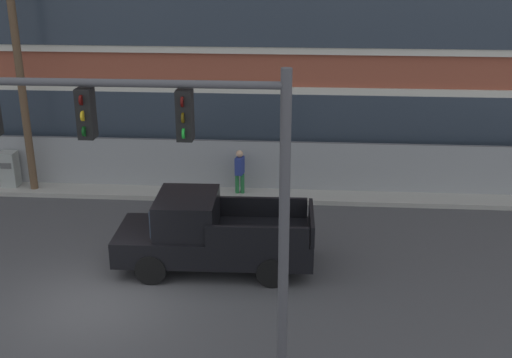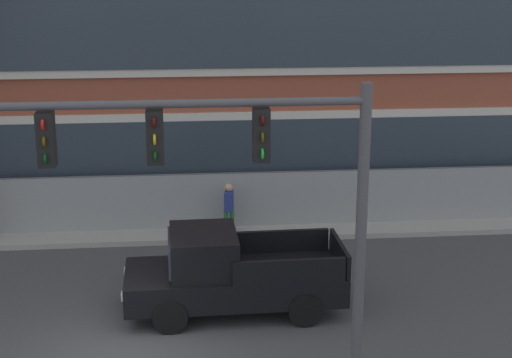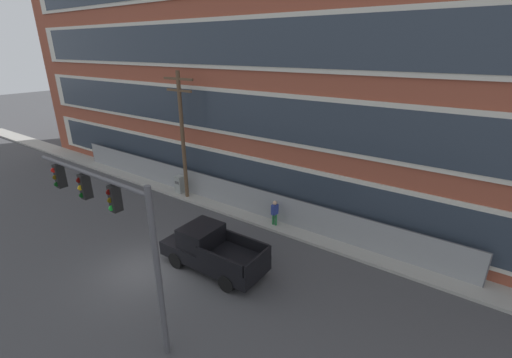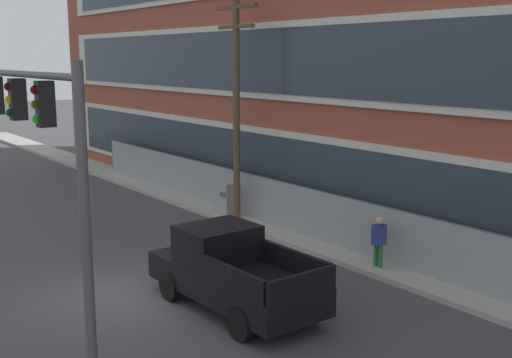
{
  "view_description": "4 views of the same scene",
  "coord_description": "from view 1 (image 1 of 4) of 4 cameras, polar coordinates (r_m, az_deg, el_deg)",
  "views": [
    {
      "loc": [
        4.87,
        -13.25,
        8.24
      ],
      "look_at": [
        3.78,
        1.72,
        2.7
      ],
      "focal_mm": 45.0,
      "sensor_mm": 36.0,
      "label": 1
    },
    {
      "loc": [
        1.58,
        -15.18,
        8.37
      ],
      "look_at": [
        3.36,
        4.08,
        2.72
      ],
      "focal_mm": 55.0,
      "sensor_mm": 36.0,
      "label": 2
    },
    {
      "loc": [
        12.33,
        -8.0,
        9.92
      ],
      "look_at": [
        2.76,
        5.38,
        3.59
      ],
      "focal_mm": 24.0,
      "sensor_mm": 36.0,
      "label": 3
    },
    {
      "loc": [
        15.35,
        -6.68,
        6.31
      ],
      "look_at": [
        1.33,
        3.75,
        2.99
      ],
      "focal_mm": 45.0,
      "sensor_mm": 36.0,
      "label": 4
    }
  ],
  "objects": [
    {
      "name": "ground_plane",
      "position": [
        16.35,
        -14.02,
        -10.69
      ],
      "size": [
        160.0,
        160.0,
        0.0
      ],
      "primitive_type": "plane",
      "color": "#424244"
    },
    {
      "name": "utility_pole_near_corner",
      "position": [
        22.62,
        -20.42,
        10.22
      ],
      "size": [
        2.52,
        0.26,
        8.62
      ],
      "color": "brown",
      "rests_on": "ground"
    },
    {
      "name": "electrical_cabinet",
      "position": [
        24.14,
        -21.03,
        0.67
      ],
      "size": [
        0.55,
        0.53,
        1.4
      ],
      "color": "#939993",
      "rests_on": "ground"
    },
    {
      "name": "pedestrian_near_cabinet",
      "position": [
        21.77,
        -1.46,
        0.76
      ],
      "size": [
        0.32,
        0.44,
        1.69
      ],
      "color": "#236B38",
      "rests_on": "ground"
    },
    {
      "name": "traffic_signal_mast",
      "position": [
        11.58,
        -7.59,
        1.82
      ],
      "size": [
        6.44,
        0.43,
        6.27
      ],
      "color": "#4C4C51",
      "rests_on": "ground"
    },
    {
      "name": "pickup_truck_black",
      "position": [
        17.13,
        -4.1,
        -4.95
      ],
      "size": [
        5.28,
        2.24,
        2.05
      ],
      "color": "black",
      "rests_on": "ground"
    },
    {
      "name": "sidewalk_building_side",
      "position": [
        22.83,
        -8.42,
        -0.91
      ],
      "size": [
        80.0,
        1.76,
        0.16
      ],
      "primitive_type": "cube",
      "color": "#9E9B93",
      "rests_on": "ground"
    },
    {
      "name": "chain_link_fence",
      "position": [
        23.18,
        -13.07,
        1.42
      ],
      "size": [
        30.46,
        0.06,
        1.89
      ],
      "color": "gray",
      "rests_on": "ground"
    }
  ]
}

